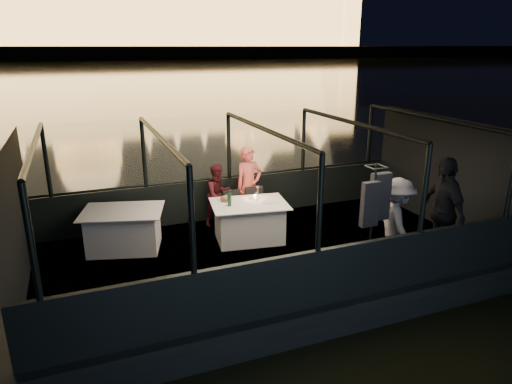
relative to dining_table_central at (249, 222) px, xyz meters
name	(u,v)px	position (x,y,z in m)	size (l,w,h in m)	color
river_water	(89,71)	(0.06, 79.39, -0.89)	(500.00, 500.00, 0.00)	black
boat_hull	(264,275)	(0.06, -0.61, -0.89)	(8.60, 4.40, 1.00)	black
boat_deck	(264,253)	(0.06, -0.61, -0.41)	(8.00, 4.00, 0.04)	black
gunwale_port	(230,197)	(0.06, 1.39, 0.06)	(8.00, 0.08, 0.90)	black
gunwale_starboard	(317,278)	(0.06, -2.61, 0.06)	(8.00, 0.08, 0.90)	black
cabin_glass_port	(229,146)	(0.06, 1.39, 1.21)	(8.00, 0.02, 1.40)	#99B2B2
cabin_glass_starboard	(320,204)	(0.06, -2.61, 1.21)	(8.00, 0.02, 1.40)	#99B2B2
cabin_roof_glass	(265,129)	(0.06, -0.61, 1.91)	(8.00, 4.00, 0.02)	#99B2B2
end_wall_fore	(15,223)	(-3.94, -0.61, 0.76)	(0.02, 4.00, 2.30)	black
end_wall_aft	(440,172)	(4.06, -0.61, 0.76)	(0.02, 4.00, 2.30)	black
canopy_ribs	(264,193)	(0.06, -0.61, 0.76)	(8.00, 4.00, 2.30)	black
embankment	(76,53)	(0.06, 209.39, 0.11)	(400.00, 140.00, 6.00)	#423D33
dining_table_central	(249,222)	(0.00, 0.00, 0.00)	(1.45, 1.05, 0.77)	beige
dining_table_aft	(124,230)	(-2.33, 0.47, 0.00)	(1.46, 1.06, 0.77)	silver
chair_port_left	(234,209)	(-0.10, 0.62, 0.06)	(0.37, 0.37, 0.80)	black
chair_port_right	(257,207)	(0.39, 0.57, 0.06)	(0.39, 0.39, 0.83)	black
coat_stand	(372,223)	(1.39, -2.01, 0.51)	(0.53, 0.42, 1.90)	black
person_woman_coral	(249,189)	(0.34, 0.91, 0.36)	(0.60, 0.40, 1.67)	#D8554E
person_man_maroon	(218,191)	(-0.31, 1.02, 0.36)	(0.64, 0.50, 1.33)	#421217
passenger_stripe	(397,219)	(1.97, -1.91, 0.47)	(1.02, 0.57, 1.57)	white
passenger_dark	(442,216)	(2.79, -2.07, 0.47)	(1.12, 0.47, 1.90)	black
wine_bottle	(229,198)	(-0.40, 0.00, 0.53)	(0.07, 0.07, 0.32)	#153A1E
bread_basket	(226,199)	(-0.37, 0.31, 0.42)	(0.22, 0.22, 0.09)	brown
amber_candle	(255,197)	(0.20, 0.22, 0.42)	(0.06, 0.06, 0.08)	orange
plate_near	(268,202)	(0.37, -0.09, 0.39)	(0.23, 0.23, 0.01)	silver
plate_far	(224,199)	(-0.38, 0.41, 0.39)	(0.24, 0.24, 0.02)	white
wine_glass_white	(226,201)	(-0.45, 0.04, 0.48)	(0.07, 0.07, 0.20)	silver
wine_glass_red	(258,191)	(0.33, 0.38, 0.48)	(0.07, 0.07, 0.20)	white
wine_glass_empty	(257,197)	(0.17, 0.05, 0.48)	(0.06, 0.06, 0.18)	silver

